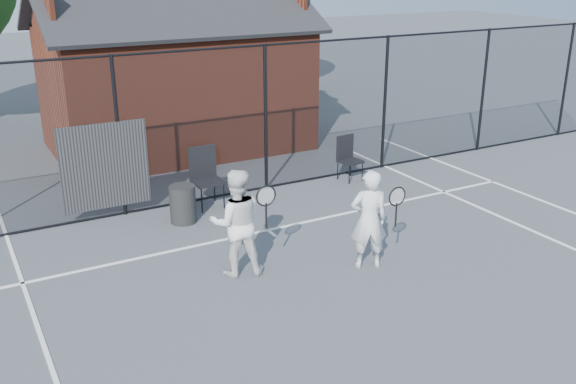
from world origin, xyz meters
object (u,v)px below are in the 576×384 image
chair_left (208,179)px  clubhouse (175,84)px  player_back (237,223)px  player_front (369,219)px  waste_bin (183,204)px  chair_right (350,159)px

chair_left → clubhouse: bearing=77.2°
player_back → clubhouse: bearing=77.2°
player_front → player_back: size_ratio=0.95×
chair_left → waste_bin: size_ratio=1.64×
clubhouse → chair_left: bearing=-102.4°
player_back → chair_left: player_back is taller
player_front → chair_left: 3.81m
clubhouse → player_back: bearing=-102.8°
player_front → chair_right: bearing=59.6°
player_front → player_back: bearing=157.3°
chair_right → waste_bin: 4.04m
waste_bin → chair_right: bearing=7.1°
clubhouse → waste_bin: bearing=-108.8°
chair_right → waste_bin: bearing=179.4°
clubhouse → player_back: size_ratio=3.90×
player_back → waste_bin: player_back is taller
chair_left → player_back: bearing=-103.8°
clubhouse → player_front: (0.22, -8.01, -0.81)m
player_front → chair_left: bearing=108.3°
waste_bin → player_front: bearing=-58.7°
chair_left → chair_right: (3.31, 0.00, -0.10)m
chair_right → chair_left: bearing=172.3°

